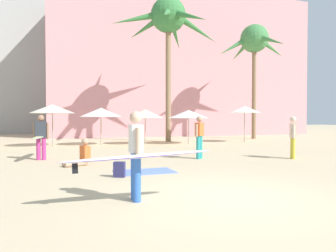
{
  "coord_description": "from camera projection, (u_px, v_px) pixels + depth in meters",
  "views": [
    {
      "loc": [
        -2.99,
        -5.51,
        1.6
      ],
      "look_at": [
        0.82,
        6.64,
        1.29
      ],
      "focal_mm": 33.05,
      "sensor_mm": 36.0,
      "label": 1
    }
  ],
  "objects": [
    {
      "name": "cafe_umbrella_1",
      "position": [
        101.0,
        112.0,
        18.56
      ],
      "size": [
        2.51,
        2.51,
        2.25
      ],
      "color": "gray",
      "rests_on": "ground"
    },
    {
      "name": "cafe_umbrella_7",
      "position": [
        145.0,
        114.0,
        19.2
      ],
      "size": [
        2.29,
        2.29,
        2.18
      ],
      "color": "gray",
      "rests_on": "ground"
    },
    {
      "name": "backpack",
      "position": [
        119.0,
        170.0,
        8.43
      ],
      "size": [
        0.35,
        0.32,
        0.42
      ],
      "rotation": [
        0.0,
        0.0,
        1.14
      ],
      "color": "navy",
      "rests_on": "ground"
    },
    {
      "name": "person_near_left",
      "position": [
        199.0,
        135.0,
        12.27
      ],
      "size": [
        0.52,
        0.47,
        1.7
      ],
      "rotation": [
        0.0,
        0.0,
        5.42
      ],
      "color": "teal",
      "rests_on": "ground"
    },
    {
      "name": "cafe_umbrella_3",
      "position": [
        188.0,
        114.0,
        19.55
      ],
      "size": [
        2.6,
        2.6,
        2.14
      ],
      "color": "gray",
      "rests_on": "ground"
    },
    {
      "name": "palm_tree_left",
      "position": [
        254.0,
        43.0,
        24.38
      ],
      "size": [
        6.25,
        6.37,
        9.02
      ],
      "color": "#896B4C",
      "rests_on": "ground"
    },
    {
      "name": "beach_towel",
      "position": [
        145.0,
        172.0,
        9.24
      ],
      "size": [
        1.8,
        1.11,
        0.01
      ],
      "primitive_type": "cube",
      "rotation": [
        0.0,
        0.0,
        0.03
      ],
      "color": "#6684E0",
      "rests_on": "ground"
    },
    {
      "name": "ground",
      "position": [
        228.0,
        198.0,
        6.19
      ],
      "size": [
        120.0,
        120.0,
        0.0
      ],
      "primitive_type": "plane",
      "color": "#C6B28C"
    },
    {
      "name": "person_near_right",
      "position": [
        137.0,
        154.0,
        5.87
      ],
      "size": [
        2.87,
        0.78,
        1.74
      ],
      "rotation": [
        0.0,
        0.0,
        6.28
      ],
      "color": "blue",
      "rests_on": "ground"
    },
    {
      "name": "person_mid_left",
      "position": [
        81.0,
        156.0,
        10.52
      ],
      "size": [
        0.94,
        0.69,
        0.93
      ],
      "rotation": [
        0.0,
        0.0,
        3.55
      ],
      "color": "tan",
      "rests_on": "ground"
    },
    {
      "name": "hotel_pink",
      "position": [
        173.0,
        71.0,
        33.27
      ],
      "size": [
        24.81,
        11.72,
        13.41
      ],
      "primitive_type": "cube",
      "color": "pink",
      "rests_on": "ground"
    },
    {
      "name": "palm_tree_far_left",
      "position": [
        168.0,
        21.0,
        21.24
      ],
      "size": [
        7.68,
        7.22,
        9.94
      ],
      "color": "#896B4C",
      "rests_on": "ground"
    },
    {
      "name": "person_far_right",
      "position": [
        293.0,
        136.0,
        12.29
      ],
      "size": [
        0.41,
        0.56,
        1.69
      ],
      "rotation": [
        0.0,
        0.0,
        2.57
      ],
      "color": "gold",
      "rests_on": "ground"
    },
    {
      "name": "cafe_umbrella_2",
      "position": [
        245.0,
        109.0,
        20.92
      ],
      "size": [
        2.15,
        2.15,
        2.46
      ],
      "color": "gray",
      "rests_on": "ground"
    },
    {
      "name": "person_mid_center",
      "position": [
        41.0,
        136.0,
        12.04
      ],
      "size": [
        0.7,
        2.8,
        1.74
      ],
      "rotation": [
        0.0,
        0.0,
        4.53
      ],
      "color": "#B7337F",
      "rests_on": "ground"
    },
    {
      "name": "cafe_umbrella_0",
      "position": [
        52.0,
        109.0,
        17.65
      ],
      "size": [
        2.51,
        2.51,
        2.41
      ],
      "color": "gray",
      "rests_on": "ground"
    }
  ]
}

